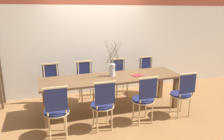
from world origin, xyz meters
TOP-DOWN VIEW (x-y plane):
  - ground_plane at (0.00, 0.00)m, footprint 16.00×16.00m
  - wall_rear at (0.00, 1.25)m, footprint 12.00×0.06m
  - dining_table at (0.00, 0.00)m, footprint 2.93×0.84m
  - chair_near_leftend at (-1.20, -0.71)m, footprint 0.43×0.43m
  - chair_near_left at (-0.41, -0.71)m, footprint 0.43×0.43m
  - chair_near_center at (0.40, -0.71)m, footprint 0.43×0.43m
  - chair_near_right at (1.24, -0.71)m, footprint 0.43×0.43m
  - chair_far_leftend at (-1.19, 0.71)m, footprint 0.43×0.43m
  - chair_far_left at (-0.42, 0.71)m, footprint 0.43×0.43m
  - chair_far_center at (0.44, 0.71)m, footprint 0.43×0.43m
  - chair_far_right at (1.21, 0.71)m, footprint 0.43×0.43m
  - vase_centerpiece at (0.03, 0.07)m, footprint 0.34×0.38m
  - book_stack at (0.54, -0.09)m, footprint 0.22×0.18m

SIDE VIEW (x-z plane):
  - ground_plane at x=0.00m, z-range 0.00..0.00m
  - chair_near_leftend at x=-1.20m, z-range 0.04..0.99m
  - chair_near_left at x=-0.41m, z-range 0.04..0.99m
  - chair_near_center at x=0.40m, z-range 0.04..0.99m
  - chair_near_right at x=1.24m, z-range 0.04..0.99m
  - chair_far_leftend at x=-1.19m, z-range 0.04..0.99m
  - chair_far_left at x=-0.42m, z-range 0.04..0.99m
  - chair_far_center at x=0.44m, z-range 0.04..0.99m
  - chair_far_right at x=1.21m, z-range 0.04..0.99m
  - dining_table at x=0.00m, z-range 0.28..1.03m
  - book_stack at x=0.54m, z-range 0.75..0.76m
  - vase_centerpiece at x=0.03m, z-range 0.51..1.29m
  - wall_rear at x=0.00m, z-range 0.00..3.20m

